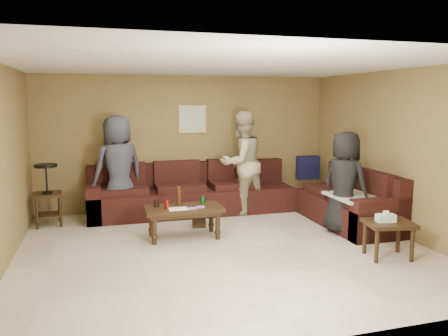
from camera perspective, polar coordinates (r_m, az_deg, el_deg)
The scene contains 10 objects.
room at distance 5.83m, azimuth -0.05°, elevation 5.14°, with size 5.60×5.50×2.50m.
sectional_sofa at distance 7.70m, azimuth 2.66°, elevation -4.07°, with size 4.65×2.90×0.97m.
coffee_table at distance 6.56m, azimuth -5.29°, elevation -5.66°, with size 1.15×0.59×0.76m.
end_table_left at distance 7.70m, azimuth -22.07°, elevation -3.12°, with size 0.50×0.50×1.02m.
side_table_right at distance 6.09m, azimuth 20.66°, elevation -7.17°, with size 0.66×0.58×0.63m.
waste_bin at distance 7.18m, azimuth -3.31°, elevation -6.66°, with size 0.21×0.21×0.26m, color #301F10.
wall_art at distance 8.26m, azimuth -4.16°, elevation 6.40°, with size 0.52×0.04×0.52m.
person_left at distance 7.63m, azimuth -13.62°, elevation -0.02°, with size 0.88×0.57×1.81m, color #343748.
person_middle at distance 7.87m, azimuth 2.28°, elevation 0.69°, with size 0.91×0.71×1.86m, color tan.
person_right at distance 6.92m, azimuth 15.48°, elevation -1.90°, with size 0.77×0.50×1.58m, color black.
Camera 1 is at (-1.61, -5.60, 2.02)m, focal length 35.00 mm.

